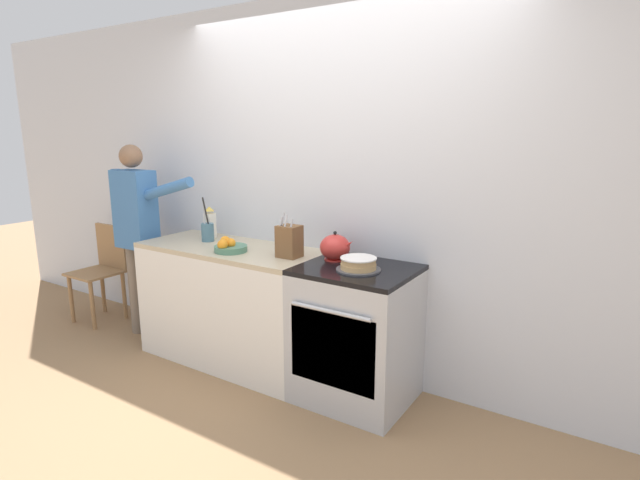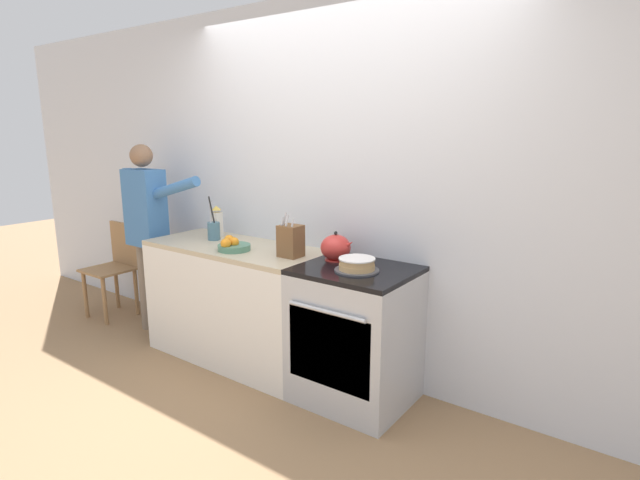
% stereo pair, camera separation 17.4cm
% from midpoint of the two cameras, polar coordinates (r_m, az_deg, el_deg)
% --- Properties ---
extents(ground_plane, '(16.00, 16.00, 0.00)m').
position_cam_midpoint_polar(ground_plane, '(3.39, -5.61, -17.93)').
color(ground_plane, '#93704C').
extents(wall_back, '(8.00, 0.04, 2.60)m').
position_cam_midpoint_polar(wall_back, '(3.46, 0.36, 5.60)').
color(wall_back, silver).
rests_on(wall_back, ground_plane).
extents(counter_cabinet, '(1.41, 0.60, 0.88)m').
position_cam_midpoint_polar(counter_cabinet, '(3.84, -11.26, -7.14)').
color(counter_cabinet, white).
rests_on(counter_cabinet, ground_plane).
extents(stove_range, '(0.70, 0.64, 0.88)m').
position_cam_midpoint_polar(stove_range, '(3.24, 2.55, -10.70)').
color(stove_range, '#B7BABF').
rests_on(stove_range, ground_plane).
extents(layer_cake, '(0.27, 0.27, 0.08)m').
position_cam_midpoint_polar(layer_cake, '(3.02, 2.77, -2.80)').
color(layer_cake, '#4C4C51').
rests_on(layer_cake, stove_range).
extents(tea_kettle, '(0.24, 0.20, 0.19)m').
position_cam_midpoint_polar(tea_kettle, '(3.25, 0.23, -0.87)').
color(tea_kettle, red).
rests_on(tea_kettle, stove_range).
extents(knife_block, '(0.15, 0.13, 0.30)m').
position_cam_midpoint_polar(knife_block, '(3.33, -5.03, -0.14)').
color(knife_block, brown).
rests_on(knife_block, counter_cabinet).
extents(utensil_crock, '(0.09, 0.09, 0.34)m').
position_cam_midpoint_polar(utensil_crock, '(3.91, -13.98, 0.98)').
color(utensil_crock, '#477084').
rests_on(utensil_crock, counter_cabinet).
extents(fruit_bowl, '(0.23, 0.23, 0.10)m').
position_cam_midpoint_polar(fruit_bowl, '(3.56, -11.72, -0.77)').
color(fruit_bowl, '#4C7F66').
rests_on(fruit_bowl, counter_cabinet).
extents(milk_carton, '(0.07, 0.07, 0.25)m').
position_cam_midpoint_polar(milk_carton, '(4.03, -13.68, 1.90)').
color(milk_carton, white).
rests_on(milk_carton, counter_cabinet).
extents(person_baker, '(0.92, 0.20, 1.60)m').
position_cam_midpoint_polar(person_baker, '(4.38, -21.26, 1.63)').
color(person_baker, '#7A6B5B').
rests_on(person_baker, ground_plane).
extents(dining_chair, '(0.40, 0.40, 0.86)m').
position_cam_midpoint_polar(dining_chair, '(5.01, -24.42, -2.70)').
color(dining_chair, '#997047').
rests_on(dining_chair, ground_plane).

